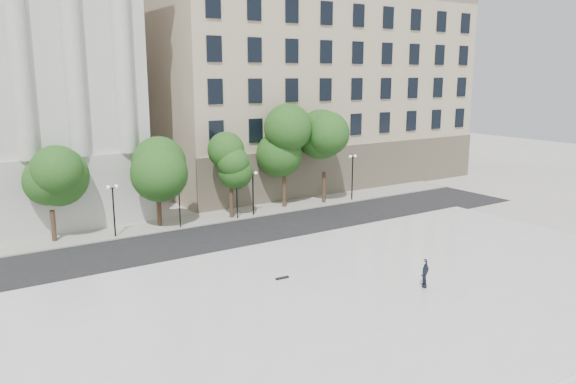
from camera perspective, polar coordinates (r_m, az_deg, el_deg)
name	(u,v)px	position (r m, az deg, el deg)	size (l,w,h in m)	color
ground	(382,327)	(28.68, 9.49, -13.40)	(160.00, 160.00, 0.00)	beige
plaza	(343,303)	(30.65, 5.63, -11.12)	(44.00, 22.00, 0.45)	silver
street	(218,239)	(42.71, -7.15, -4.76)	(60.00, 8.00, 0.02)	black
far_sidewalk	(186,221)	(47.97, -10.34, -2.95)	(60.00, 4.00, 0.12)	#AFABA1
building_east	(287,83)	(69.07, -0.08, 11.02)	(36.00, 26.15, 23.00)	tan
traffic_light_west	(179,185)	(45.21, -11.04, 0.73)	(0.92, 1.54, 4.12)	black
traffic_light_east	(237,176)	(47.34, -5.25, 1.60)	(1.09, 1.93, 4.27)	black
person_lying	(424,284)	(32.66, 13.65, -9.08)	(0.59, 0.39, 1.63)	black
skateboard	(282,278)	(33.18, -0.59, -8.73)	(0.83, 0.21, 0.09)	black
street_trees	(183,161)	(46.46, -10.62, 3.07)	(39.77, 4.91, 7.78)	#382619
lamp_posts	(190,191)	(46.01, -9.95, 0.09)	(35.30, 0.28, 4.55)	black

